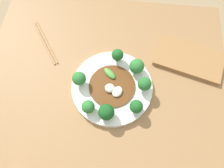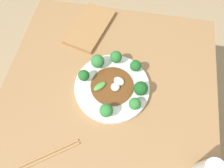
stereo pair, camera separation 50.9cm
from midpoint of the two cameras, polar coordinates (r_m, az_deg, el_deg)
name	(u,v)px [view 2 (the right image)]	position (r m, az deg, el deg)	size (l,w,h in m)	color
ground_plane	(109,137)	(1.57, -7.35, -20.06)	(8.00, 8.00, 0.00)	#9E8460
table	(109,122)	(1.21, -9.43, -17.97)	(0.99, 0.91, 0.73)	olive
plate	(112,87)	(0.85, -11.80, -11.76)	(0.31, 0.31, 0.02)	white
broccoli_northeast	(135,104)	(0.77, -6.37, -17.65)	(0.05, 0.05, 0.06)	#89B76B
broccoli_north	(141,88)	(0.78, -4.23, -13.07)	(0.06, 0.06, 0.07)	#70A356
broccoli_west	(116,57)	(0.84, -10.56, -3.01)	(0.05, 0.05, 0.07)	#89B76B
broccoli_east	(106,110)	(0.78, -15.03, -19.29)	(0.05, 0.05, 0.07)	#70A356
broccoli_southwest	(98,61)	(0.85, -15.80, -4.23)	(0.06, 0.06, 0.07)	#7AAD5B
broccoli_northwest	(136,66)	(0.82, -5.00, -5.78)	(0.05, 0.05, 0.06)	#70A356
broccoli_south	(84,76)	(0.84, -20.00, -8.49)	(0.05, 0.05, 0.06)	#70A356
stirfry_center	(112,85)	(0.83, -12.02, -11.43)	(0.18, 0.18, 0.02)	#5B3314
chopsticks	(47,156)	(0.91, -30.40, -27.66)	(0.16, 0.21, 0.01)	#AD7F4C
cutting_board	(90,27)	(1.01, -16.09, 6.88)	(0.30, 0.22, 0.02)	olive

